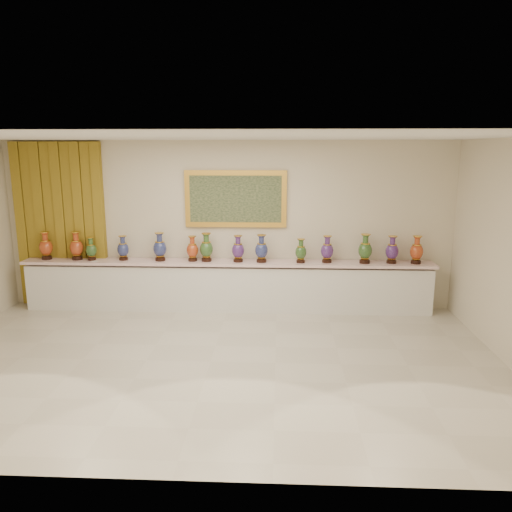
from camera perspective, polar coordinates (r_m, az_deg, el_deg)
The scene contains 18 objects.
ground at distance 7.00m, azimuth -5.23°, elevation -11.93°, with size 8.00×8.00×0.00m, color beige.
room at distance 9.51m, azimuth -18.61°, elevation 3.83°, with size 8.00×8.00×8.00m.
counter at distance 8.98m, azimuth -3.31°, elevation -3.46°, with size 7.28×0.48×0.90m.
vase_0 at distance 9.71m, azimuth -22.88°, elevation 0.96°, with size 0.28×0.28×0.50m.
vase_1 at distance 9.48m, azimuth -19.83°, elevation 0.95°, with size 0.27×0.27×0.51m.
vase_2 at distance 9.37m, azimuth -18.32°, elevation 0.67°, with size 0.21×0.21×0.41m.
vase_3 at distance 9.21m, azimuth -14.95°, elevation 0.76°, with size 0.25×0.25×0.44m.
vase_4 at distance 9.00m, azimuth -10.93°, elevation 0.89°, with size 0.28×0.28×0.51m.
vase_5 at distance 8.89m, azimuth -7.28°, elevation 0.70°, with size 0.22×0.22×0.45m.
vase_6 at distance 8.84m, azimuth -5.69°, elevation 0.85°, with size 0.29×0.29×0.50m.
vase_7 at distance 8.76m, azimuth -2.06°, elevation 0.69°, with size 0.29×0.29×0.47m.
vase_8 at distance 8.72m, azimuth 0.63°, elevation 0.70°, with size 0.23×0.23×0.49m.
vase_9 at distance 8.73m, azimuth 5.15°, elevation 0.47°, with size 0.20×0.20×0.42m.
vase_10 at distance 8.79m, azimuth 8.13°, elevation 0.63°, with size 0.28×0.28×0.48m.
vase_11 at distance 8.85m, azimuth 12.36°, elevation 0.66°, with size 0.27×0.27×0.51m.
vase_12 at distance 8.96m, azimuth 15.28°, elevation 0.56°, with size 0.29×0.29×0.48m.
vase_13 at distance 9.05m, azimuth 17.87°, elevation 0.53°, with size 0.25×0.25×0.49m.
label_card at distance 9.27m, azimuth -17.97°, elevation -0.58°, with size 0.10×0.06×0.00m, color white.
Camera 1 is at (0.92, -6.33, 2.86)m, focal length 35.00 mm.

